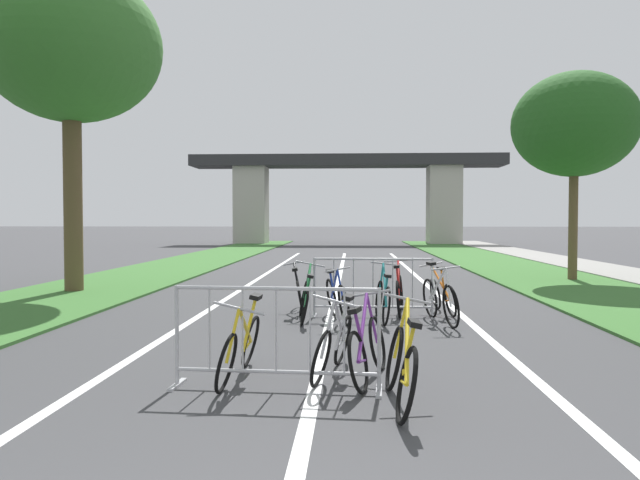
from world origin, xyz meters
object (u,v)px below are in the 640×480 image
(bicycle_purple_2, at_px, (368,348))
(bicycle_white_4, at_px, (440,300))
(tree_right_oak_near, at_px, (574,125))
(bicycle_yellow_0, at_px, (401,366))
(crowd_barrier_nearest, at_px, (276,339))
(bicycle_orange_8, at_px, (442,294))
(bicycle_silver_5, at_px, (334,344))
(crowd_barrier_second, at_px, (373,288))
(bicycle_teal_9, at_px, (383,299))
(bicycle_green_6, at_px, (305,300))
(bicycle_yellow_10, at_px, (241,346))
(bicycle_black_3, at_px, (299,293))
(bicycle_blue_1, at_px, (337,299))
(tree_left_pine_far, at_px, (71,47))
(bicycle_red_7, at_px, (400,293))

(bicycle_purple_2, bearing_deg, bicycle_white_4, 84.12)
(tree_right_oak_near, distance_m, bicycle_yellow_0, 13.64)
(bicycle_purple_2, bearing_deg, crowd_barrier_nearest, -145.28)
(bicycle_purple_2, distance_m, bicycle_orange_8, 4.96)
(bicycle_silver_5, bearing_deg, tree_right_oak_near, -108.70)
(bicycle_white_4, bearing_deg, crowd_barrier_second, -39.49)
(bicycle_orange_8, height_order, bicycle_teal_9, bicycle_teal_9)
(bicycle_green_6, bearing_deg, bicycle_yellow_10, -102.01)
(bicycle_yellow_10, bearing_deg, bicycle_green_6, -92.67)
(bicycle_yellow_10, bearing_deg, tree_right_oak_near, -121.00)
(crowd_barrier_nearest, height_order, bicycle_purple_2, crowd_barrier_nearest)
(tree_right_oak_near, xyz_separation_m, bicycle_orange_8, (-4.55, -6.11, -4.02))
(bicycle_black_3, relative_size, bicycle_yellow_10, 1.01)
(bicycle_yellow_0, relative_size, bicycle_blue_1, 0.99)
(bicycle_yellow_0, height_order, bicycle_silver_5, bicycle_yellow_0)
(tree_left_pine_far, xyz_separation_m, bicycle_blue_1, (6.34, -3.71, -5.39))
(bicycle_black_3, distance_m, bicycle_teal_9, 1.73)
(crowd_barrier_second, bearing_deg, crowd_barrier_nearest, -103.86)
(tree_left_pine_far, bearing_deg, tree_right_oak_near, 14.66)
(bicycle_purple_2, bearing_deg, bicycle_black_3, 117.20)
(crowd_barrier_nearest, distance_m, crowd_barrier_second, 4.76)
(crowd_barrier_nearest, bearing_deg, bicycle_orange_8, 64.55)
(bicycle_orange_8, bearing_deg, tree_left_pine_far, 153.62)
(crowd_barrier_second, distance_m, bicycle_blue_1, 0.79)
(bicycle_blue_1, bearing_deg, bicycle_green_6, -12.14)
(bicycle_yellow_0, bearing_deg, bicycle_orange_8, 75.88)
(tree_right_oak_near, bearing_deg, bicycle_silver_5, -121.00)
(tree_right_oak_near, bearing_deg, bicycle_teal_9, -129.00)
(crowd_barrier_second, relative_size, bicycle_black_3, 1.26)
(bicycle_white_4, relative_size, bicycle_teal_9, 1.03)
(crowd_barrier_nearest, distance_m, bicycle_blue_1, 4.19)
(crowd_barrier_nearest, bearing_deg, bicycle_green_6, 90.47)
(crowd_barrier_second, xyz_separation_m, bicycle_red_7, (0.50, 0.43, -0.14))
(bicycle_blue_1, xyz_separation_m, bicycle_silver_5, (0.06, -3.60, -0.02))
(tree_right_oak_near, xyz_separation_m, bicycle_yellow_0, (-5.75, -11.70, -4.00))
(bicycle_white_4, xyz_separation_m, bicycle_silver_5, (-1.66, -3.49, -0.04))
(bicycle_white_4, distance_m, bicycle_orange_8, 1.08)
(tree_left_pine_far, distance_m, bicycle_green_6, 8.75)
(bicycle_silver_5, xyz_separation_m, bicycle_red_7, (1.07, 4.50, 0.01))
(tree_left_pine_far, relative_size, tree_right_oak_near, 1.30)
(bicycle_black_3, relative_size, bicycle_white_4, 0.99)
(tree_left_pine_far, height_order, bicycle_teal_9, tree_left_pine_far)
(bicycle_green_6, height_order, bicycle_red_7, bicycle_green_6)
(bicycle_white_4, bearing_deg, bicycle_silver_5, 53.36)
(bicycle_white_4, bearing_deg, crowd_barrier_nearest, 49.90)
(bicycle_silver_5, bearing_deg, bicycle_teal_9, -88.92)
(bicycle_yellow_0, bearing_deg, bicycle_black_3, 102.50)
(tree_left_pine_far, xyz_separation_m, bicycle_red_7, (7.47, -2.81, -5.39))
(bicycle_purple_2, xyz_separation_m, bicycle_white_4, (1.29, 3.68, 0.03))
(tree_right_oak_near, bearing_deg, bicycle_orange_8, -126.65)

